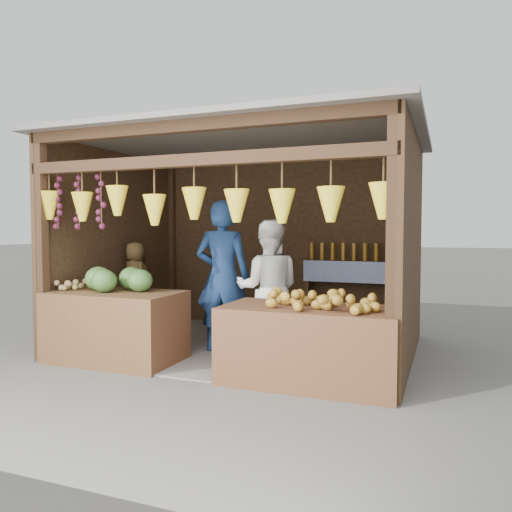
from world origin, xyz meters
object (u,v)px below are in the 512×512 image
at_px(counter_right, 310,345).
at_px(man_standing, 223,277).
at_px(counter_left, 116,326).
at_px(woman_standing, 268,288).
at_px(vendor_seated, 135,277).

xyz_separation_m(counter_right, man_standing, (-1.33, 0.82, 0.56)).
distance_m(counter_left, counter_right, 2.31).
bearing_deg(woman_standing, counter_left, 12.36).
bearing_deg(woman_standing, counter_right, 116.01).
height_order(counter_right, vendor_seated, vendor_seated).
relative_size(counter_right, man_standing, 0.93).
relative_size(woman_standing, vendor_seated, 1.60).
xyz_separation_m(man_standing, woman_standing, (0.59, 0.01, -0.12)).
bearing_deg(vendor_seated, man_standing, -169.12).
height_order(counter_left, woman_standing, woman_standing).
bearing_deg(woman_standing, man_standing, -14.24).
bearing_deg(counter_left, counter_right, -0.23).
bearing_deg(man_standing, woman_standing, 172.46).
xyz_separation_m(counter_left, man_standing, (0.98, 0.81, 0.53)).
bearing_deg(counter_left, woman_standing, 27.76).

